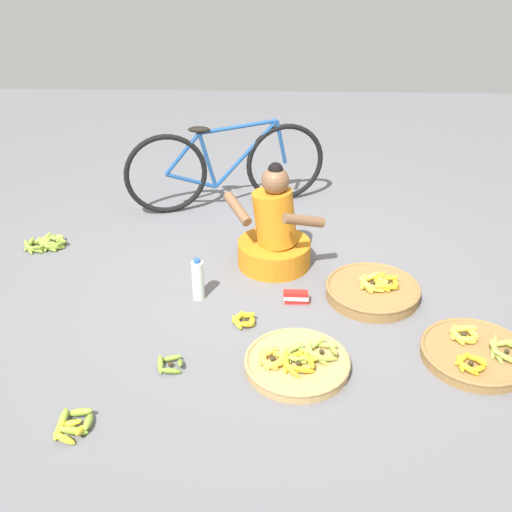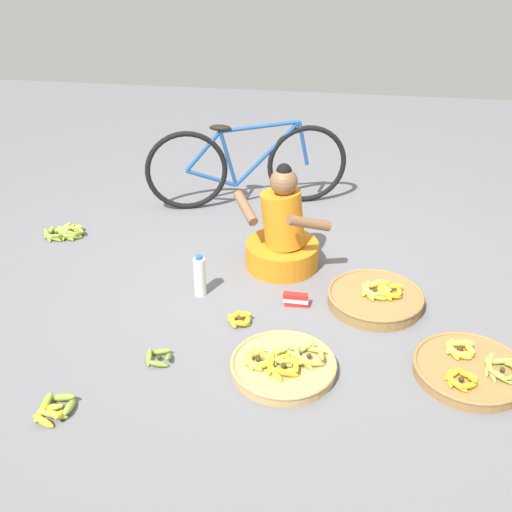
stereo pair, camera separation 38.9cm
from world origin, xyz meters
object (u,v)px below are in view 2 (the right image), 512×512
at_px(loose_bananas_front_left, 159,357).
at_px(loose_bananas_back_left, 55,409).
at_px(banana_basket_near_vendor, 283,365).
at_px(banana_basket_back_center, 376,298).
at_px(vendor_woman_front, 282,235).
at_px(banana_basket_front_center, 470,369).
at_px(water_bottle, 200,276).
at_px(bicycle_leaning, 247,166).
at_px(loose_bananas_mid_right, 240,319).
at_px(packet_carton_stack, 296,300).
at_px(loose_bananas_near_bicycle, 66,232).

xyz_separation_m(loose_bananas_front_left, loose_bananas_back_left, (-0.41, -0.49, 0.00)).
distance_m(banana_basket_near_vendor, banana_basket_back_center, 0.91).
xyz_separation_m(vendor_woman_front, banana_basket_front_center, (1.17, -1.03, -0.20)).
height_order(loose_bananas_front_left, water_bottle, water_bottle).
distance_m(vendor_woman_front, bicycle_leaning, 1.07).
distance_m(loose_bananas_mid_right, water_bottle, 0.44).
height_order(banana_basket_front_center, packet_carton_stack, banana_basket_front_center).
bearing_deg(loose_bananas_front_left, loose_bananas_back_left, -130.17).
bearing_deg(loose_bananas_mid_right, loose_bananas_near_bicycle, 148.97).
bearing_deg(banana_basket_front_center, loose_bananas_back_left, -163.60).
xyz_separation_m(loose_bananas_back_left, packet_carton_stack, (1.13, 1.16, 0.01)).
relative_size(banana_basket_near_vendor, water_bottle, 2.02).
relative_size(loose_bananas_mid_right, packet_carton_stack, 1.03).
xyz_separation_m(banana_basket_back_center, loose_bananas_front_left, (-1.23, -0.77, -0.02)).
height_order(banana_basket_near_vendor, loose_bananas_front_left, banana_basket_near_vendor).
bearing_deg(banana_basket_back_center, loose_bananas_near_bicycle, 165.92).
xyz_separation_m(banana_basket_near_vendor, loose_bananas_back_left, (-1.12, -0.51, -0.01)).
xyz_separation_m(banana_basket_back_center, loose_bananas_near_bicycle, (-2.38, 0.60, -0.02)).
height_order(vendor_woman_front, banana_basket_near_vendor, vendor_woman_front).
xyz_separation_m(bicycle_leaning, loose_bananas_near_bicycle, (-1.31, -0.79, -0.33)).
relative_size(banana_basket_back_center, loose_bananas_mid_right, 3.52).
height_order(banana_basket_front_center, water_bottle, water_bottle).
distance_m(banana_basket_near_vendor, loose_bananas_back_left, 1.23).
height_order(vendor_woman_front, bicycle_leaning, vendor_woman_front).
relative_size(loose_bananas_back_left, water_bottle, 0.78).
xyz_separation_m(bicycle_leaning, banana_basket_near_vendor, (0.56, -2.13, -0.31)).
distance_m(banana_basket_near_vendor, loose_bananas_near_bicycle, 2.30).
bearing_deg(loose_bananas_front_left, packet_carton_stack, 43.39).
xyz_separation_m(vendor_woman_front, packet_carton_stack, (0.15, -0.49, -0.20)).
bearing_deg(bicycle_leaning, loose_bananas_mid_right, -82.03).
height_order(vendor_woman_front, packet_carton_stack, vendor_woman_front).
distance_m(banana_basket_near_vendor, loose_bananas_mid_right, 0.52).
bearing_deg(loose_bananas_near_bicycle, bicycle_leaning, 31.02).
distance_m(loose_bananas_near_bicycle, loose_bananas_back_left, 1.99).
relative_size(loose_bananas_mid_right, loose_bananas_back_left, 0.77).
bearing_deg(vendor_woman_front, banana_basket_front_center, -41.31).
xyz_separation_m(banana_basket_near_vendor, loose_bananas_near_bicycle, (-1.86, 1.34, -0.01)).
distance_m(loose_bananas_mid_right, loose_bananas_back_left, 1.22).
bearing_deg(banana_basket_back_center, banana_basket_front_center, -50.84).
bearing_deg(banana_basket_back_center, packet_carton_stack, -170.02).
xyz_separation_m(bicycle_leaning, loose_bananas_mid_right, (0.24, -1.72, -0.33)).
height_order(vendor_woman_front, loose_bananas_front_left, vendor_woman_front).
bearing_deg(loose_bananas_mid_right, banana_basket_back_center, 21.84).
distance_m(banana_basket_back_center, water_bottle, 1.16).
relative_size(vendor_woman_front, banana_basket_near_vendor, 1.31).
bearing_deg(bicycle_leaning, banana_basket_near_vendor, -75.35).
height_order(banana_basket_near_vendor, loose_bananas_mid_right, banana_basket_near_vendor).
bearing_deg(loose_bananas_mid_right, vendor_woman_front, 76.83).
bearing_deg(banana_basket_near_vendor, bicycle_leaning, 104.65).
xyz_separation_m(bicycle_leaning, loose_bananas_back_left, (-0.56, -2.64, -0.33)).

